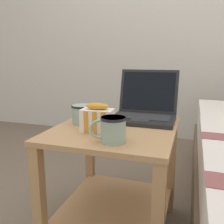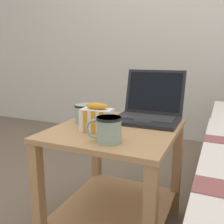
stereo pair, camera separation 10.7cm
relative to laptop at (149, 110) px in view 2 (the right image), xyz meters
The scene contains 7 objects.
back_wall 1.58m from the laptop, 93.87° to the left, with size 8.00×0.05×2.50m.
bedside_table 0.33m from the laptop, 116.11° to the right, with size 0.54×0.59×0.54m.
laptop is the anchor object (origin of this frame).
mug_front_left 0.32m from the laptop, 145.75° to the right, with size 0.12×0.11×0.09m.
mug_front_right 0.40m from the laptop, 96.53° to the right, with size 0.13×0.09×0.10m.
snack_bag 0.32m from the laptop, 117.34° to the right, with size 0.14×0.08×0.12m.
cell_phone 0.28m from the laptop, behind, with size 0.13×0.17×0.01m.
Camera 2 is at (0.43, -1.00, 0.85)m, focal length 40.00 mm.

